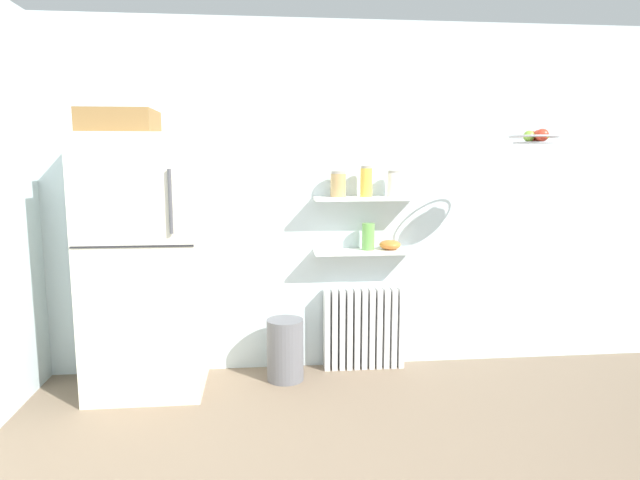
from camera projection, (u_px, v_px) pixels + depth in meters
ground_plane at (385, 470)px, 2.86m from camera, size 7.04×7.04×0.00m
back_wall at (344, 199)px, 4.20m from camera, size 7.04×0.10×2.60m
refrigerator at (144, 260)px, 3.75m from camera, size 0.76×0.66×1.92m
radiator at (364, 328)px, 4.23m from camera, size 0.61×0.12×0.62m
wall_shelf_lower at (365, 252)px, 4.11m from camera, size 0.76×0.22×0.02m
wall_shelf_upper at (366, 198)px, 4.06m from camera, size 0.76×0.22×0.02m
storage_jar_0 at (338, 184)px, 4.02m from camera, size 0.11×0.11×0.19m
storage_jar_1 at (366, 181)px, 4.04m from camera, size 0.09×0.09×0.23m
storage_jar_2 at (394, 184)px, 4.06m from camera, size 0.10×0.10×0.19m
vase at (368, 237)px, 4.10m from camera, size 0.09×0.09×0.20m
shelf_bowl at (390, 245)px, 4.13m from camera, size 0.16×0.16×0.07m
trash_bin at (285, 350)px, 4.01m from camera, size 0.27×0.27×0.45m
hanging_fruit_basket at (535, 137)px, 3.64m from camera, size 0.32×0.32×0.09m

